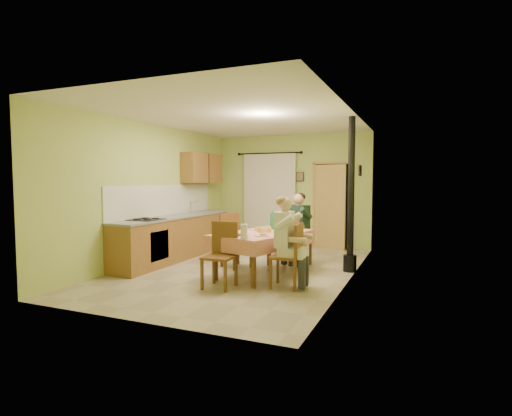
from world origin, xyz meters
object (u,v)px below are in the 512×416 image
at_px(chair_near, 220,269).
at_px(chair_left, 236,252).
at_px(man_right, 286,231).
at_px(man_far, 298,220).
at_px(chair_right, 287,269).
at_px(dining_table, 262,254).
at_px(stove_flue, 351,216).
at_px(chair_far, 297,250).

height_order(chair_near, chair_left, chair_left).
bearing_deg(man_right, chair_left, 50.91).
bearing_deg(man_far, chair_right, -53.88).
height_order(dining_table, man_right, man_right).
distance_m(dining_table, chair_right, 0.88).
bearing_deg(chair_left, chair_right, 80.83).
height_order(dining_table, man_far, man_far).
xyz_separation_m(chair_right, man_right, (-0.01, -0.00, 0.59)).
relative_size(dining_table, man_right, 1.44).
bearing_deg(chair_left, dining_table, 86.51).
bearing_deg(man_right, dining_table, 45.07).
xyz_separation_m(dining_table, stove_flue, (1.36, 0.90, 0.64)).
distance_m(dining_table, chair_far, 1.12).
xyz_separation_m(chair_far, chair_near, (-0.62, -2.07, 0.00)).
height_order(chair_near, man_far, man_far).
relative_size(chair_near, man_right, 0.73).
height_order(man_far, man_right, same).
relative_size(chair_far, chair_right, 0.97).
bearing_deg(man_right, stove_flue, -28.51).
bearing_deg(stove_flue, man_far, 169.93).
xyz_separation_m(chair_left, stove_flue, (2.08, 0.47, 0.73)).
xyz_separation_m(dining_table, chair_right, (0.65, -0.58, -0.09)).
xyz_separation_m(man_right, stove_flue, (0.73, 1.49, 0.15)).
bearing_deg(stove_flue, chair_left, -167.17).
distance_m(dining_table, chair_left, 0.84).
bearing_deg(chair_near, dining_table, -108.95).
xyz_separation_m(dining_table, chair_left, (-0.72, 0.43, -0.09)).
bearing_deg(man_right, chair_right, -90.00).
height_order(dining_table, chair_right, chair_right).
bearing_deg(stove_flue, man_right, -116.16).
height_order(man_right, stove_flue, stove_flue).
bearing_deg(chair_right, man_far, 8.94).
bearing_deg(stove_flue, chair_right, -115.70).
relative_size(chair_left, man_far, 0.74).
relative_size(dining_table, chair_near, 1.98).
distance_m(chair_near, chair_left, 1.48).
distance_m(dining_table, stove_flue, 1.76).
xyz_separation_m(chair_far, chair_right, (0.34, -1.66, 0.00)).
height_order(chair_left, stove_flue, stove_flue).
height_order(chair_far, man_far, man_far).
distance_m(chair_left, man_right, 1.79).
distance_m(chair_far, man_right, 1.79).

